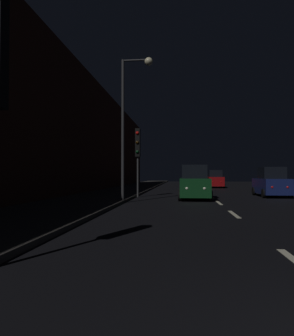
{
  "coord_description": "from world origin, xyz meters",
  "views": [
    {
      "loc": [
        -1.97,
        -2.41,
        1.51
      ],
      "look_at": [
        -3.63,
        12.41,
        1.83
      ],
      "focal_mm": 33.14,
      "sensor_mm": 36.0,
      "label": 1
    }
  ],
  "objects_px": {
    "car_approaching_headlights": "(194,184)",
    "car_distant_taillights": "(215,180)",
    "car_parked_right_far": "(271,183)",
    "streetlamp_overhead": "(131,108)",
    "traffic_light_far_left": "(138,148)"
  },
  "relations": [
    {
      "from": "car_parked_right_far",
      "to": "car_distant_taillights",
      "type": "distance_m",
      "value": 14.75
    },
    {
      "from": "car_distant_taillights",
      "to": "streetlamp_overhead",
      "type": "bearing_deg",
      "value": 162.08
    },
    {
      "from": "traffic_light_far_left",
      "to": "car_distant_taillights",
      "type": "xyz_separation_m",
      "value": [
        6.79,
        15.98,
        -2.41
      ]
    },
    {
      "from": "car_parked_right_far",
      "to": "car_distant_taillights",
      "type": "height_order",
      "value": "car_distant_taillights"
    },
    {
      "from": "streetlamp_overhead",
      "to": "car_approaching_headlights",
      "type": "bearing_deg",
      "value": 40.21
    },
    {
      "from": "car_approaching_headlights",
      "to": "car_distant_taillights",
      "type": "bearing_deg",
      "value": 169.9
    },
    {
      "from": "streetlamp_overhead",
      "to": "car_distant_taillights",
      "type": "distance_m",
      "value": 21.7
    },
    {
      "from": "streetlamp_overhead",
      "to": "car_parked_right_far",
      "type": "xyz_separation_m",
      "value": [
        8.8,
        5.69,
        -4.18
      ]
    },
    {
      "from": "traffic_light_far_left",
      "to": "car_distant_taillights",
      "type": "distance_m",
      "value": 17.53
    },
    {
      "from": "car_approaching_headlights",
      "to": "car_distant_taillights",
      "type": "distance_m",
      "value": 17.61
    },
    {
      "from": "traffic_light_far_left",
      "to": "car_parked_right_far",
      "type": "distance_m",
      "value": 9.45
    },
    {
      "from": "traffic_light_far_left",
      "to": "streetlamp_overhead",
      "type": "bearing_deg",
      "value": 5.29
    },
    {
      "from": "car_approaching_headlights",
      "to": "traffic_light_far_left",
      "type": "bearing_deg",
      "value": -110.16
    },
    {
      "from": "traffic_light_far_left",
      "to": "streetlamp_overhead",
      "type": "relative_size",
      "value": 0.59
    },
    {
      "from": "streetlamp_overhead",
      "to": "car_distant_taillights",
      "type": "height_order",
      "value": "streetlamp_overhead"
    }
  ]
}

